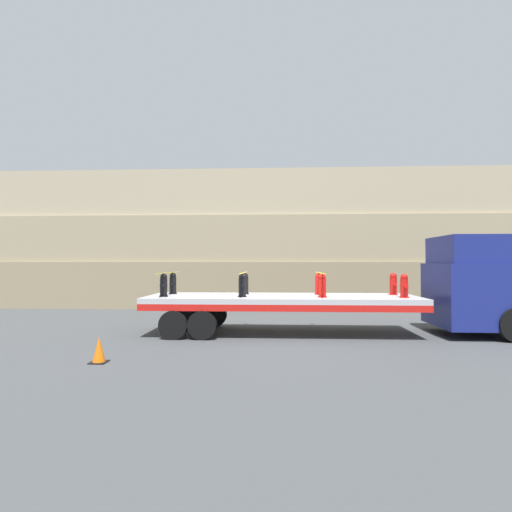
{
  "coord_description": "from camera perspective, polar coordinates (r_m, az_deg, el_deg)",
  "views": [
    {
      "loc": [
        -0.19,
        -12.95,
        2.27
      ],
      "look_at": [
        -0.84,
        0.0,
        2.5
      ],
      "focal_mm": 28.0,
      "sensor_mm": 36.0,
      "label": 1
    }
  ],
  "objects": [
    {
      "name": "fire_hydrant_red_far_3",
      "position": [
        14.09,
        19.02,
        -3.83
      ],
      "size": [
        0.29,
        0.52,
        0.73
      ],
      "color": "red",
      "rests_on": "flatbed_trailer"
    },
    {
      "name": "fire_hydrant_red_near_2",
      "position": [
        12.49,
        9.46,
        -4.24
      ],
      "size": [
        0.29,
        0.52,
        0.73
      ],
      "color": "red",
      "rests_on": "flatbed_trailer"
    },
    {
      "name": "cargo_strap_middle",
      "position": [
        13.0,
        -1.77,
        -2.43
      ],
      "size": [
        0.05,
        2.75,
        0.01
      ],
      "color": "yellow",
      "rests_on": "fire_hydrant_black_near_1"
    },
    {
      "name": "cargo_strap_front",
      "position": [
        13.03,
        9.17,
        -2.41
      ],
      "size": [
        0.05,
        2.75,
        0.01
      ],
      "color": "yellow",
      "rests_on": "fire_hydrant_red_near_2"
    },
    {
      "name": "fire_hydrant_black_far_1",
      "position": [
        13.57,
        -1.58,
        -3.99
      ],
      "size": [
        0.29,
        0.52,
        0.73
      ],
      "color": "black",
      "rests_on": "flatbed_trailer"
    },
    {
      "name": "fire_hydrant_black_near_1",
      "position": [
        12.46,
        -1.99,
        -4.26
      ],
      "size": [
        0.29,
        0.52,
        0.73
      ],
      "color": "black",
      "rests_on": "flatbed_trailer"
    },
    {
      "name": "ground_plane",
      "position": [
        13.15,
        3.72,
        -10.95
      ],
      "size": [
        120.0,
        120.0,
        0.0
      ],
      "primitive_type": "plane",
      "color": "#3F4244"
    },
    {
      "name": "fire_hydrant_red_near_3",
      "position": [
        13.01,
        20.4,
        -4.06
      ],
      "size": [
        0.29,
        0.52,
        0.73
      ],
      "color": "red",
      "rests_on": "flatbed_trailer"
    },
    {
      "name": "truck_cab",
      "position": [
        14.48,
        29.35,
        -3.71
      ],
      "size": [
        2.69,
        2.58,
        3.12
      ],
      "color": "navy",
      "rests_on": "ground_plane"
    },
    {
      "name": "fire_hydrant_red_far_2",
      "position": [
        13.61,
        8.91,
        -3.97
      ],
      "size": [
        0.29,
        0.52,
        0.73
      ],
      "color": "red",
      "rests_on": "flatbed_trailer"
    },
    {
      "name": "flatbed_trailer",
      "position": [
        13.02,
        1.42,
        -6.65
      ],
      "size": [
        8.64,
        2.65,
        1.21
      ],
      "color": "#B2B2B7",
      "rests_on": "ground_plane"
    },
    {
      "name": "fire_hydrant_black_far_0",
      "position": [
        13.99,
        -11.79,
        -3.88
      ],
      "size": [
        0.29,
        0.52,
        0.73
      ],
      "color": "black",
      "rests_on": "flatbed_trailer"
    },
    {
      "name": "cargo_strap_rear",
      "position": [
        13.43,
        -12.39,
        -2.36
      ],
      "size": [
        0.05,
        2.75,
        0.01
      ],
      "color": "yellow",
      "rests_on": "fire_hydrant_black_near_0"
    },
    {
      "name": "rock_cliff",
      "position": [
        20.99,
        3.38,
        2.31
      ],
      "size": [
        60.0,
        3.3,
        6.98
      ],
      "color": "gray",
      "rests_on": "ground_plane"
    },
    {
      "name": "traffic_cone",
      "position": [
        9.99,
        -21.52,
        -12.37
      ],
      "size": [
        0.37,
        0.37,
        0.6
      ],
      "color": "black",
      "rests_on": "ground_plane"
    },
    {
      "name": "fire_hydrant_black_near_0",
      "position": [
        12.9,
        -13.06,
        -4.12
      ],
      "size": [
        0.29,
        0.52,
        0.73
      ],
      "color": "black",
      "rests_on": "flatbed_trailer"
    }
  ]
}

